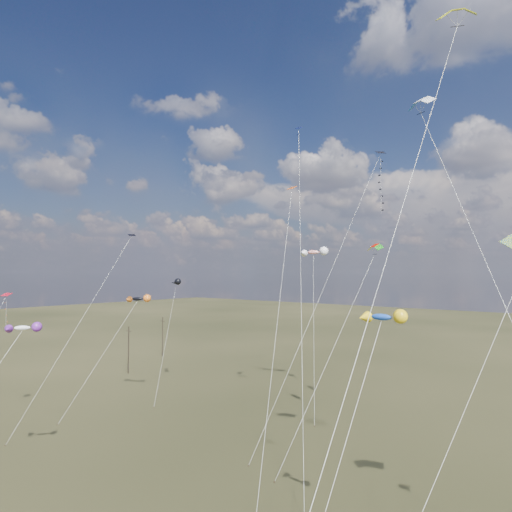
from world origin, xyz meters
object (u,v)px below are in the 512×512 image
Objects in this scene: utility_pole_near at (128,349)px; parafoil_yellow at (456,13)px; utility_pole_far at (163,336)px; diamond_black_high at (376,193)px; novelty_black_orange at (137,299)px.

utility_pole_near is 68.46m from parafoil_yellow.
utility_pole_far is (-8.00, 14.00, 0.00)m from utility_pole_near.
utility_pole_near is 50.52m from diamond_black_high.
diamond_black_high is at bearing -0.13° from utility_pole_near.
novelty_black_orange reaches higher than utility_pole_near.
diamond_black_high reaches higher than novelty_black_orange.
parafoil_yellow is (13.67, -18.58, 6.96)m from diamond_black_high.
utility_pole_near is 0.56× the size of novelty_black_orange.
utility_pole_near is at bearing 147.95° from novelty_black_orange.
utility_pole_far is 0.26× the size of diamond_black_high.
novelty_black_orange is (-29.78, -9.69, -12.47)m from diamond_black_high.
utility_pole_far is at bearing 165.21° from diamond_black_high.
parafoil_yellow reaches higher than diamond_black_high.
diamond_black_high is (45.43, -0.10, 22.12)m from utility_pole_near.
diamond_black_high is 0.91× the size of parafoil_yellow.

